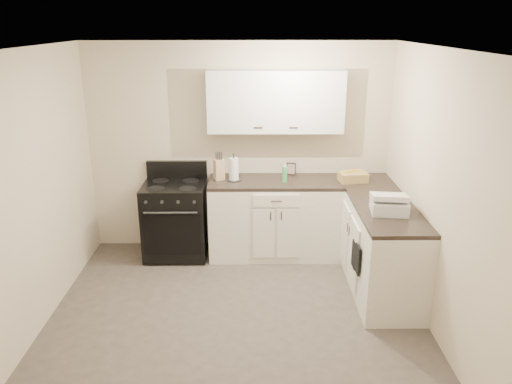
{
  "coord_description": "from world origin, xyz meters",
  "views": [
    {
      "loc": [
        0.16,
        -4.05,
        2.71
      ],
      "look_at": [
        0.2,
        0.85,
        1.02
      ],
      "focal_mm": 35.0,
      "sensor_mm": 36.0,
      "label": 1
    }
  ],
  "objects_px": {
    "knife_block": "(219,170)",
    "countertop_grill": "(389,206)",
    "wicker_basket": "(353,177)",
    "paper_towel": "(234,169)",
    "stove": "(176,220)"
  },
  "relations": [
    {
      "from": "knife_block",
      "to": "countertop_grill",
      "type": "relative_size",
      "value": 0.71
    },
    {
      "from": "stove",
      "to": "paper_towel",
      "type": "bearing_deg",
      "value": 3.03
    },
    {
      "from": "paper_towel",
      "to": "countertop_grill",
      "type": "relative_size",
      "value": 0.78
    },
    {
      "from": "stove",
      "to": "wicker_basket",
      "type": "distance_m",
      "value": 2.15
    },
    {
      "from": "wicker_basket",
      "to": "countertop_grill",
      "type": "bearing_deg",
      "value": -80.71
    },
    {
      "from": "wicker_basket",
      "to": "knife_block",
      "type": "bearing_deg",
      "value": 177.08
    },
    {
      "from": "knife_block",
      "to": "wicker_basket",
      "type": "height_order",
      "value": "knife_block"
    },
    {
      "from": "stove",
      "to": "wicker_basket",
      "type": "relative_size",
      "value": 2.79
    },
    {
      "from": "stove",
      "to": "paper_towel",
      "type": "relative_size",
      "value": 3.31
    },
    {
      "from": "stove",
      "to": "knife_block",
      "type": "relative_size",
      "value": 3.63
    },
    {
      "from": "paper_towel",
      "to": "countertop_grill",
      "type": "xyz_separation_m",
      "value": [
        1.54,
        -1.04,
        -0.07
      ]
    },
    {
      "from": "knife_block",
      "to": "wicker_basket",
      "type": "xyz_separation_m",
      "value": [
        1.56,
        -0.08,
        -0.07
      ]
    },
    {
      "from": "stove",
      "to": "knife_block",
      "type": "distance_m",
      "value": 0.8
    },
    {
      "from": "knife_block",
      "to": "countertop_grill",
      "type": "bearing_deg",
      "value": -56.77
    },
    {
      "from": "wicker_basket",
      "to": "countertop_grill",
      "type": "relative_size",
      "value": 0.93
    }
  ]
}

